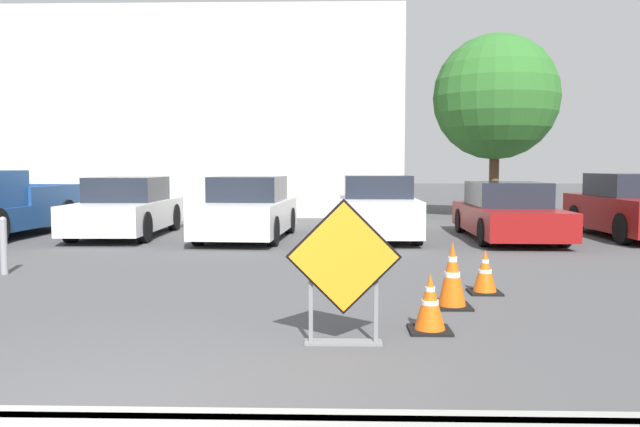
# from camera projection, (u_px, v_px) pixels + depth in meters

# --- Properties ---
(ground_plane) EXTENTS (96.00, 96.00, 0.00)m
(ground_plane) POSITION_uv_depth(u_px,v_px,m) (262.00, 243.00, 14.01)
(ground_plane) COLOR #4C4C4F
(curb_lip) EXTENTS (22.26, 0.20, 0.14)m
(curb_lip) POSITION_uv_depth(u_px,v_px,m) (77.00, 422.00, 4.04)
(curb_lip) COLOR #999993
(curb_lip) RESTS_ON ground_plane
(road_closed_sign) EXTENTS (1.12, 0.20, 1.42)m
(road_closed_sign) POSITION_uv_depth(u_px,v_px,m) (344.00, 268.00, 5.98)
(road_closed_sign) COLOR black
(road_closed_sign) RESTS_ON ground_plane
(traffic_cone_nearest) EXTENTS (0.44, 0.44, 0.61)m
(traffic_cone_nearest) POSITION_uv_depth(u_px,v_px,m) (430.00, 304.00, 6.50)
(traffic_cone_nearest) COLOR black
(traffic_cone_nearest) RESTS_ON ground_plane
(traffic_cone_second) EXTENTS (0.46, 0.46, 0.81)m
(traffic_cone_second) POSITION_uv_depth(u_px,v_px,m) (452.00, 275.00, 7.60)
(traffic_cone_second) COLOR black
(traffic_cone_second) RESTS_ON ground_plane
(traffic_cone_third) EXTENTS (0.43, 0.43, 0.60)m
(traffic_cone_third) POSITION_uv_depth(u_px,v_px,m) (485.00, 272.00, 8.46)
(traffic_cone_third) COLOR black
(traffic_cone_third) RESTS_ON ground_plane
(parked_car_second) EXTENTS (1.91, 4.46, 1.46)m
(parked_car_second) POSITION_uv_depth(u_px,v_px,m) (127.00, 209.00, 15.38)
(parked_car_second) COLOR white
(parked_car_second) RESTS_ON ground_plane
(parked_car_third) EXTENTS (2.05, 4.35, 1.48)m
(parked_car_third) POSITION_uv_depth(u_px,v_px,m) (248.00, 210.00, 14.79)
(parked_car_third) COLOR white
(parked_car_third) RESTS_ON ground_plane
(parked_car_fourth) EXTENTS (1.81, 4.08, 1.51)m
(parked_car_fourth) POSITION_uv_depth(u_px,v_px,m) (377.00, 209.00, 14.88)
(parked_car_fourth) COLOR white
(parked_car_fourth) RESTS_ON ground_plane
(parked_car_fifth) EXTENTS (1.95, 4.64, 1.35)m
(parked_car_fifth) POSITION_uv_depth(u_px,v_px,m) (507.00, 213.00, 14.76)
(parked_car_fifth) COLOR maroon
(parked_car_fifth) RESTS_ON ground_plane
(parked_car_sixth) EXTENTS (1.81, 4.36, 1.55)m
(parked_car_sixth) POSITION_uv_depth(u_px,v_px,m) (632.00, 208.00, 15.01)
(parked_car_sixth) COLOR maroon
(parked_car_sixth) RESTS_ON ground_plane
(bollard_nearest) EXTENTS (0.12, 0.12, 0.93)m
(bollard_nearest) POSITION_uv_depth(u_px,v_px,m) (4.00, 244.00, 9.92)
(bollard_nearest) COLOR gray
(bollard_nearest) RESTS_ON ground_plane
(building_facade_backdrop) EXTENTS (13.72, 5.00, 7.05)m
(building_facade_backdrop) POSITION_uv_depth(u_px,v_px,m) (212.00, 117.00, 23.07)
(building_facade_backdrop) COLOR beige
(building_facade_backdrop) RESTS_ON ground_plane
(street_tree_behind_lot) EXTENTS (4.10, 4.10, 6.04)m
(street_tree_behind_lot) POSITION_uv_depth(u_px,v_px,m) (496.00, 97.00, 20.50)
(street_tree_behind_lot) COLOR #513823
(street_tree_behind_lot) RESTS_ON ground_plane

